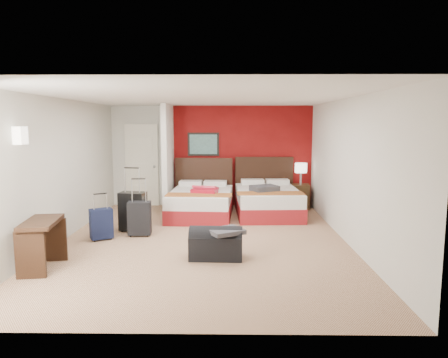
{
  "coord_description": "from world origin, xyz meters",
  "views": [
    {
      "loc": [
        0.47,
        -7.07,
        2.06
      ],
      "look_at": [
        0.35,
        0.8,
        1.0
      ],
      "focal_mm": 33.07,
      "sensor_mm": 36.0,
      "label": 1
    }
  ],
  "objects_px": {
    "nightstand": "(300,196)",
    "suitcase_navy": "(101,225)",
    "red_suitcase_open": "(205,190)",
    "duffel_bag": "(216,245)",
    "suitcase_black": "(133,213)",
    "desk": "(42,245)",
    "bed_left": "(201,204)",
    "table_lamp": "(301,174)",
    "bed_right": "(268,202)",
    "suitcase_charcoal": "(140,220)"
  },
  "relations": [
    {
      "from": "bed_left",
      "to": "suitcase_charcoal",
      "type": "distance_m",
      "value": 1.92
    },
    {
      "from": "table_lamp",
      "to": "bed_right",
      "type": "bearing_deg",
      "value": -139.44
    },
    {
      "from": "bed_left",
      "to": "suitcase_navy",
      "type": "bearing_deg",
      "value": -128.03
    },
    {
      "from": "bed_right",
      "to": "duffel_bag",
      "type": "distance_m",
      "value": 3.24
    },
    {
      "from": "bed_left",
      "to": "red_suitcase_open",
      "type": "relative_size",
      "value": 2.6
    },
    {
      "from": "desk",
      "to": "red_suitcase_open",
      "type": "bearing_deg",
      "value": 49.32
    },
    {
      "from": "suitcase_charcoal",
      "to": "duffel_bag",
      "type": "xyz_separation_m",
      "value": [
        1.45,
        -1.27,
        -0.1
      ]
    },
    {
      "from": "nightstand",
      "to": "table_lamp",
      "type": "xyz_separation_m",
      "value": [
        0.0,
        0.0,
        0.56
      ]
    },
    {
      "from": "red_suitcase_open",
      "to": "suitcase_black",
      "type": "xyz_separation_m",
      "value": [
        -1.32,
        -1.2,
        -0.26
      ]
    },
    {
      "from": "bed_right",
      "to": "nightstand",
      "type": "relative_size",
      "value": 3.31
    },
    {
      "from": "bed_right",
      "to": "desk",
      "type": "bearing_deg",
      "value": -136.93
    },
    {
      "from": "bed_right",
      "to": "nightstand",
      "type": "height_order",
      "value": "nightstand"
    },
    {
      "from": "bed_left",
      "to": "duffel_bag",
      "type": "xyz_separation_m",
      "value": [
        0.43,
        -2.89,
        -0.08
      ]
    },
    {
      "from": "red_suitcase_open",
      "to": "duffel_bag",
      "type": "bearing_deg",
      "value": -70.97
    },
    {
      "from": "table_lamp",
      "to": "desk",
      "type": "relative_size",
      "value": 0.61
    },
    {
      "from": "table_lamp",
      "to": "suitcase_black",
      "type": "xyz_separation_m",
      "value": [
        -3.58,
        -2.2,
        -0.49
      ]
    },
    {
      "from": "suitcase_black",
      "to": "desk",
      "type": "distance_m",
      "value": 2.26
    },
    {
      "from": "bed_right",
      "to": "desk",
      "type": "height_order",
      "value": "desk"
    },
    {
      "from": "suitcase_charcoal",
      "to": "desk",
      "type": "xyz_separation_m",
      "value": [
        -0.99,
        -1.79,
        0.05
      ]
    },
    {
      "from": "red_suitcase_open",
      "to": "suitcase_charcoal",
      "type": "relative_size",
      "value": 1.22
    },
    {
      "from": "suitcase_charcoal",
      "to": "duffel_bag",
      "type": "bearing_deg",
      "value": -44.82
    },
    {
      "from": "bed_right",
      "to": "suitcase_charcoal",
      "type": "distance_m",
      "value": 3.09
    },
    {
      "from": "bed_left",
      "to": "nightstand",
      "type": "relative_size",
      "value": 3.23
    },
    {
      "from": "bed_right",
      "to": "suitcase_charcoal",
      "type": "relative_size",
      "value": 3.24
    },
    {
      "from": "duffel_bag",
      "to": "suitcase_black",
      "type": "bearing_deg",
      "value": 137.8
    },
    {
      "from": "suitcase_navy",
      "to": "desk",
      "type": "xyz_separation_m",
      "value": [
        -0.36,
        -1.51,
        0.09
      ]
    },
    {
      "from": "nightstand",
      "to": "duffel_bag",
      "type": "relative_size",
      "value": 0.74
    },
    {
      "from": "nightstand",
      "to": "table_lamp",
      "type": "height_order",
      "value": "table_lamp"
    },
    {
      "from": "bed_left",
      "to": "suitcase_black",
      "type": "bearing_deg",
      "value": -130.27
    },
    {
      "from": "nightstand",
      "to": "suitcase_navy",
      "type": "relative_size",
      "value": 1.12
    },
    {
      "from": "bed_right",
      "to": "suitcase_navy",
      "type": "xyz_separation_m",
      "value": [
        -3.14,
        -2.07,
        -0.03
      ]
    },
    {
      "from": "suitcase_navy",
      "to": "desk",
      "type": "distance_m",
      "value": 1.56
    },
    {
      "from": "suitcase_navy",
      "to": "suitcase_black",
      "type": "bearing_deg",
      "value": 25.28
    },
    {
      "from": "bed_right",
      "to": "suitcase_charcoal",
      "type": "bearing_deg",
      "value": -147.12
    },
    {
      "from": "desk",
      "to": "bed_right",
      "type": "bearing_deg",
      "value": 37.34
    },
    {
      "from": "red_suitcase_open",
      "to": "suitcase_navy",
      "type": "xyz_separation_m",
      "value": [
        -1.74,
        -1.8,
        -0.36
      ]
    },
    {
      "from": "red_suitcase_open",
      "to": "suitcase_charcoal",
      "type": "bearing_deg",
      "value": -114.11
    },
    {
      "from": "duffel_bag",
      "to": "bed_right",
      "type": "bearing_deg",
      "value": 72.6
    },
    {
      "from": "table_lamp",
      "to": "desk",
      "type": "distance_m",
      "value": 6.16
    },
    {
      "from": "nightstand",
      "to": "suitcase_charcoal",
      "type": "bearing_deg",
      "value": -138.67
    },
    {
      "from": "bed_right",
      "to": "duffel_bag",
      "type": "bearing_deg",
      "value": -111.68
    },
    {
      "from": "bed_left",
      "to": "nightstand",
      "type": "distance_m",
      "value": 2.53
    },
    {
      "from": "desk",
      "to": "bed_left",
      "type": "bearing_deg",
      "value": 51.31
    },
    {
      "from": "nightstand",
      "to": "duffel_bag",
      "type": "height_order",
      "value": "nightstand"
    },
    {
      "from": "red_suitcase_open",
      "to": "suitcase_navy",
      "type": "height_order",
      "value": "red_suitcase_open"
    },
    {
      "from": "duffel_bag",
      "to": "desk",
      "type": "bearing_deg",
      "value": -166.23
    },
    {
      "from": "table_lamp",
      "to": "suitcase_navy",
      "type": "height_order",
      "value": "table_lamp"
    },
    {
      "from": "table_lamp",
      "to": "desk",
      "type": "bearing_deg",
      "value": -135.37
    },
    {
      "from": "bed_left",
      "to": "suitcase_black",
      "type": "relative_size",
      "value": 2.63
    },
    {
      "from": "nightstand",
      "to": "duffel_bag",
      "type": "distance_m",
      "value": 4.26
    }
  ]
}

